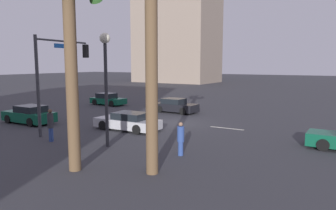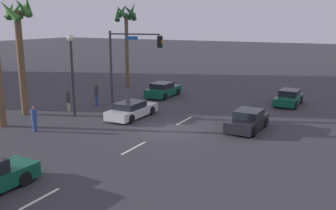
{
  "view_description": "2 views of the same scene",
  "coord_description": "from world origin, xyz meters",
  "px_view_note": "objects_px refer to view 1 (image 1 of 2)",
  "views": [
    {
      "loc": [
        -11.38,
        21.02,
        4.52
      ],
      "look_at": [
        -0.01,
        1.17,
        1.52
      ],
      "focal_mm": 33.96,
      "sensor_mm": 36.0,
      "label": 1
    },
    {
      "loc": [
        -20.72,
        -10.96,
        6.97
      ],
      "look_at": [
        0.62,
        0.31,
        1.52
      ],
      "focal_mm": 39.5,
      "sensor_mm": 36.0,
      "label": 2
    }
  ],
  "objects_px": {
    "car_1": "(128,122)",
    "building_0": "(177,25)",
    "car_4": "(175,106)",
    "pedestrian_1": "(51,124)",
    "pedestrian_0": "(181,138)",
    "palm_tree_0": "(69,18)",
    "pedestrian_2": "(74,133)",
    "car_0": "(29,115)",
    "streetlamp": "(106,68)",
    "car_3": "(108,99)",
    "traffic_signal": "(57,68)",
    "palm_tree_2": "(151,4)"
  },
  "relations": [
    {
      "from": "pedestrian_0",
      "to": "palm_tree_0",
      "type": "distance_m",
      "value": 7.44
    },
    {
      "from": "traffic_signal",
      "to": "pedestrian_0",
      "type": "relative_size",
      "value": 3.73
    },
    {
      "from": "traffic_signal",
      "to": "pedestrian_2",
      "type": "xyz_separation_m",
      "value": [
        -4.32,
        2.83,
        -3.32
      ]
    },
    {
      "from": "car_4",
      "to": "palm_tree_0",
      "type": "xyz_separation_m",
      "value": [
        -3.95,
        16.26,
        5.71
      ]
    },
    {
      "from": "car_0",
      "to": "pedestrian_0",
      "type": "bearing_deg",
      "value": 172.29
    },
    {
      "from": "car_4",
      "to": "building_0",
      "type": "relative_size",
      "value": 0.15
    },
    {
      "from": "pedestrian_0",
      "to": "palm_tree_0",
      "type": "relative_size",
      "value": 0.19
    },
    {
      "from": "car_1",
      "to": "pedestrian_0",
      "type": "distance_m",
      "value": 6.95
    },
    {
      "from": "car_3",
      "to": "car_4",
      "type": "xyz_separation_m",
      "value": [
        -8.98,
        1.02,
        0.01
      ]
    },
    {
      "from": "pedestrian_1",
      "to": "building_0",
      "type": "relative_size",
      "value": 0.07
    },
    {
      "from": "traffic_signal",
      "to": "building_0",
      "type": "xyz_separation_m",
      "value": [
        20.27,
        -54.21,
        9.41
      ]
    },
    {
      "from": "car_4",
      "to": "pedestrian_2",
      "type": "distance_m",
      "value": 14.13
    },
    {
      "from": "car_3",
      "to": "palm_tree_0",
      "type": "distance_m",
      "value": 22.32
    },
    {
      "from": "traffic_signal",
      "to": "car_3",
      "type": "bearing_deg",
      "value": -62.92
    },
    {
      "from": "car_4",
      "to": "pedestrian_2",
      "type": "height_order",
      "value": "pedestrian_2"
    },
    {
      "from": "traffic_signal",
      "to": "palm_tree_0",
      "type": "height_order",
      "value": "palm_tree_0"
    },
    {
      "from": "car_4",
      "to": "pedestrian_1",
      "type": "height_order",
      "value": "pedestrian_1"
    },
    {
      "from": "car_1",
      "to": "pedestrian_0",
      "type": "height_order",
      "value": "pedestrian_0"
    },
    {
      "from": "palm_tree_0",
      "to": "streetlamp",
      "type": "bearing_deg",
      "value": -69.56
    },
    {
      "from": "palm_tree_0",
      "to": "palm_tree_2",
      "type": "bearing_deg",
      "value": -157.66
    },
    {
      "from": "pedestrian_1",
      "to": "palm_tree_2",
      "type": "distance_m",
      "value": 10.06
    },
    {
      "from": "car_1",
      "to": "car_3",
      "type": "height_order",
      "value": "car_3"
    },
    {
      "from": "streetlamp",
      "to": "pedestrian_1",
      "type": "bearing_deg",
      "value": 11.89
    },
    {
      "from": "car_4",
      "to": "palm_tree_2",
      "type": "relative_size",
      "value": 0.41
    },
    {
      "from": "car_1",
      "to": "building_0",
      "type": "relative_size",
      "value": 0.17
    },
    {
      "from": "car_4",
      "to": "pedestrian_0",
      "type": "distance_m",
      "value": 13.91
    },
    {
      "from": "car_4",
      "to": "palm_tree_0",
      "type": "bearing_deg",
      "value": 103.65
    },
    {
      "from": "car_4",
      "to": "streetlamp",
      "type": "xyz_separation_m",
      "value": [
        -2.57,
        12.56,
        3.68
      ]
    },
    {
      "from": "pedestrian_2",
      "to": "palm_tree_0",
      "type": "bearing_deg",
      "value": 136.74
    },
    {
      "from": "car_0",
      "to": "pedestrian_0",
      "type": "xyz_separation_m",
      "value": [
        -13.96,
        1.89,
        0.24
      ]
    },
    {
      "from": "car_1",
      "to": "building_0",
      "type": "distance_m",
      "value": 58.26
    },
    {
      "from": "car_1",
      "to": "traffic_signal",
      "type": "xyz_separation_m",
      "value": [
        3.65,
        2.71,
        3.65
      ]
    },
    {
      "from": "pedestrian_1",
      "to": "palm_tree_0",
      "type": "xyz_separation_m",
      "value": [
        -4.98,
        2.94,
        5.31
      ]
    },
    {
      "from": "car_0",
      "to": "streetlamp",
      "type": "xyz_separation_m",
      "value": [
        -9.67,
        2.35,
        3.65
      ]
    },
    {
      "from": "car_0",
      "to": "car_3",
      "type": "bearing_deg",
      "value": -80.52
    },
    {
      "from": "car_0",
      "to": "streetlamp",
      "type": "distance_m",
      "value": 10.6
    },
    {
      "from": "car_4",
      "to": "streetlamp",
      "type": "relative_size",
      "value": 0.67
    },
    {
      "from": "traffic_signal",
      "to": "pedestrian_2",
      "type": "relative_size",
      "value": 3.68
    },
    {
      "from": "car_1",
      "to": "palm_tree_0",
      "type": "bearing_deg",
      "value": 111.31
    },
    {
      "from": "car_0",
      "to": "streetlamp",
      "type": "bearing_deg",
      "value": 166.36
    },
    {
      "from": "traffic_signal",
      "to": "palm_tree_2",
      "type": "relative_size",
      "value": 0.63
    },
    {
      "from": "traffic_signal",
      "to": "streetlamp",
      "type": "height_order",
      "value": "traffic_signal"
    },
    {
      "from": "car_3",
      "to": "pedestrian_0",
      "type": "xyz_separation_m",
      "value": [
        -15.83,
        13.12,
        0.28
      ]
    },
    {
      "from": "pedestrian_2",
      "to": "palm_tree_0",
      "type": "xyz_separation_m",
      "value": [
        -2.35,
        2.22,
        5.42
      ]
    },
    {
      "from": "car_3",
      "to": "building_0",
      "type": "height_order",
      "value": "building_0"
    },
    {
      "from": "car_3",
      "to": "traffic_signal",
      "type": "relative_size",
      "value": 0.64
    },
    {
      "from": "car_3",
      "to": "pedestrian_0",
      "type": "distance_m",
      "value": 20.57
    },
    {
      "from": "car_1",
      "to": "palm_tree_2",
      "type": "relative_size",
      "value": 0.46
    },
    {
      "from": "car_0",
      "to": "car_3",
      "type": "distance_m",
      "value": 11.39
    },
    {
      "from": "pedestrian_1",
      "to": "palm_tree_2",
      "type": "relative_size",
      "value": 0.19
    }
  ]
}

